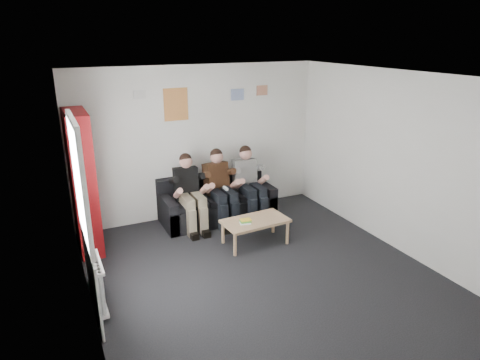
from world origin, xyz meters
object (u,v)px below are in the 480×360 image
Objects in this scene: sofa at (217,203)px; bookshelf at (83,182)px; coffee_table at (255,223)px; person_left at (190,193)px; person_middle at (221,188)px; person_right at (250,184)px.

sofa is 0.94× the size of bookshelf.
person_left is at bearing 126.04° from coffee_table.
person_left is (1.67, -0.02, -0.44)m from bookshelf.
bookshelf is 1.64× the size of person_middle.
coffee_table is at bearing -82.08° from sofa.
person_middle is at bearing -90.00° from sofa.
person_middle is (2.23, -0.02, -0.43)m from bookshelf.
bookshelf is at bearing -174.52° from person_left.
person_right reaches higher than sofa.
person_middle is (0.56, -0.00, 0.01)m from person_left.
person_right is (0.56, -0.19, 0.36)m from sofa.
sofa is 0.69m from person_right.
person_left is 0.99× the size of person_right.
coffee_table is 1.27m from person_left.
sofa is at bearing 4.67° from bookshelf.
sofa is at bearing 24.95° from person_left.
person_left is (-0.56, -0.19, 0.35)m from sofa.
person_right is (0.40, 1.00, 0.28)m from coffee_table.
coffee_table is at bearing -90.19° from person_middle.
sofa is at bearing 168.26° from person_right.
coffee_table is 0.78× the size of person_middle.
sofa is 0.69m from person_left.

